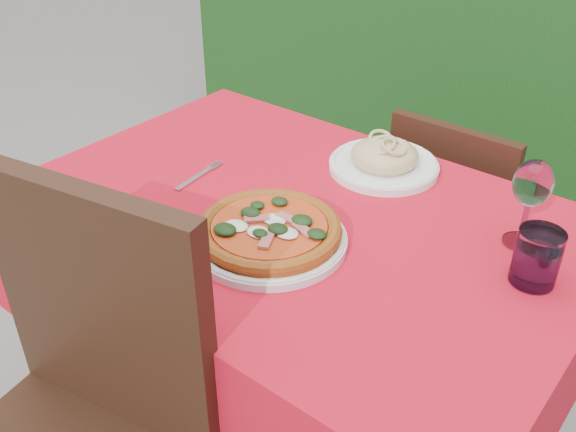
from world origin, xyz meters
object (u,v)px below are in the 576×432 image
Objects in this scene: pizza_plate at (269,233)px; wine_glass at (532,187)px; pasta_plate at (384,160)px; water_glass at (536,260)px; fork at (195,178)px; chair_near at (75,424)px; chair_far at (454,224)px.

wine_glass is (0.40, 0.32, 0.11)m from pizza_plate.
pasta_plate is 2.41× the size of water_glass.
water_glass is 0.59× the size of wine_glass.
pizza_plate is 0.51m from water_glass.
water_glass reaches higher than pizza_plate.
fork is at bearing -135.03° from pasta_plate.
water_glass is (0.45, -0.20, 0.02)m from pasta_plate.
chair_far is at bearing 71.60° from chair_near.
pasta_plate is 1.52× the size of fork.
chair_near is 0.96m from wine_glass.
wine_glass is at bearing 48.50° from chair_near.
chair_far is 0.81m from fork.
water_glass is (0.37, -0.52, 0.34)m from chair_far.
pizza_plate is at bearing -155.12° from water_glass.
pizza_plate is 3.44× the size of water_glass.
chair_far is at bearing 51.35° from fork.
chair_far is 0.66m from wine_glass.
pizza_plate is 0.33m from fork.
wine_glass is at bearing 121.58° from water_glass.
pasta_plate is at bearing 73.92° from chair_near.
chair_far reaches higher than fork.
water_glass is at bearing 125.58° from chair_far.
wine_glass is (0.31, -0.41, 0.42)m from chair_far.
chair_near reaches higher than pizza_plate.
chair_far is at bearing 82.88° from pizza_plate.
pasta_plate is 1.42× the size of wine_glass.
fork is (-0.40, -0.64, 0.29)m from chair_far.
chair_far is 4.53× the size of fork.
pizza_plate is 2.16× the size of fork.
wine_glass is at bearing -13.97° from pasta_plate.
pizza_plate reaches higher than chair_far.
chair_far is (0.16, 1.19, -0.12)m from chair_near.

